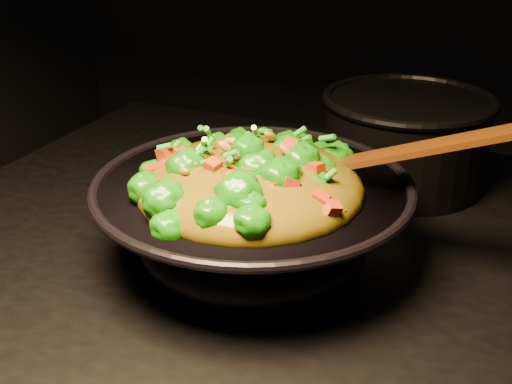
% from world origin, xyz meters
% --- Properties ---
extents(wok, '(0.43, 0.43, 0.10)m').
position_xyz_m(wok, '(-0.11, -0.04, 0.95)').
color(wok, black).
rests_on(wok, stovetop).
extents(stir_fry, '(0.28, 0.28, 0.09)m').
position_xyz_m(stir_fry, '(-0.10, -0.06, 1.05)').
color(stir_fry, '#187008').
rests_on(stir_fry, wok).
extents(spatula, '(0.25, 0.07, 0.11)m').
position_xyz_m(spatula, '(0.05, 0.01, 1.05)').
color(spatula, '#391907').
rests_on(spatula, wok).
extents(back_pot, '(0.28, 0.28, 0.14)m').
position_xyz_m(back_pot, '(0.01, 0.27, 0.97)').
color(back_pot, black).
rests_on(back_pot, stovetop).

